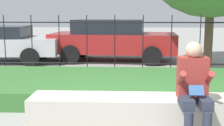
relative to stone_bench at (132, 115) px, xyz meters
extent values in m
cube|color=#B7B2A3|center=(0.00, 0.00, 0.03)|extent=(2.88, 0.60, 0.50)
cube|color=#282D3D|center=(0.67, -0.43, 0.34)|extent=(0.15, 0.42, 0.13)
cube|color=#282D3D|center=(0.89, -0.43, 0.34)|extent=(0.15, 0.42, 0.13)
cube|color=maroon|center=(0.78, -0.22, 0.61)|extent=(0.38, 0.24, 0.54)
sphere|color=tan|center=(0.78, -0.24, 0.97)|extent=(0.21, 0.21, 0.21)
cylinder|color=maroon|center=(0.61, -0.38, 0.63)|extent=(0.08, 0.29, 0.24)
cylinder|color=maroon|center=(0.95, -0.38, 0.63)|extent=(0.08, 0.29, 0.24)
cube|color=#335689|center=(0.78, -0.48, 0.50)|extent=(0.18, 0.09, 0.13)
cube|color=#33662D|center=(-0.04, 2.03, -0.06)|extent=(10.86, 2.67, 0.32)
cylinder|color=black|center=(-0.04, 3.92, 0.10)|extent=(8.86, 0.03, 0.03)
cylinder|color=black|center=(-0.04, 3.92, 1.18)|extent=(8.86, 0.03, 0.03)
cylinder|color=black|center=(-3.36, 3.92, 0.57)|extent=(0.02, 0.02, 1.60)
cylinder|color=black|center=(-2.62, 3.92, 0.57)|extent=(0.02, 0.02, 1.60)
cylinder|color=black|center=(-1.88, 3.92, 0.57)|extent=(0.02, 0.02, 1.60)
cylinder|color=black|center=(-1.14, 3.92, 0.57)|extent=(0.02, 0.02, 1.60)
cylinder|color=black|center=(-0.40, 3.92, 0.57)|extent=(0.02, 0.02, 1.60)
cylinder|color=black|center=(0.33, 3.92, 0.57)|extent=(0.02, 0.02, 1.60)
cylinder|color=black|center=(1.07, 3.92, 0.57)|extent=(0.02, 0.02, 1.60)
cylinder|color=black|center=(1.81, 3.92, 0.57)|extent=(0.02, 0.02, 1.60)
cube|color=maroon|center=(-0.54, 6.43, 0.41)|extent=(4.32, 2.10, 0.64)
cube|color=black|center=(-0.71, 6.45, 0.96)|extent=(2.42, 1.76, 0.47)
cylinder|color=black|center=(0.70, 5.45, 0.09)|extent=(0.64, 0.24, 0.62)
cylinder|color=black|center=(0.82, 7.24, 0.09)|extent=(0.64, 0.24, 0.62)
cylinder|color=black|center=(-1.91, 5.63, 0.09)|extent=(0.64, 0.24, 0.62)
cylinder|color=black|center=(-1.79, 7.41, 0.09)|extent=(0.64, 0.24, 0.62)
cylinder|color=black|center=(-3.08, 5.16, 0.07)|extent=(0.59, 0.23, 0.58)
cylinder|color=black|center=(-3.17, 6.93, 0.07)|extent=(0.59, 0.23, 0.58)
cylinder|color=brown|center=(2.28, 4.90, 1.01)|extent=(0.24, 0.24, 2.47)
camera|label=1|loc=(-0.07, -4.25, 1.45)|focal=50.00mm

